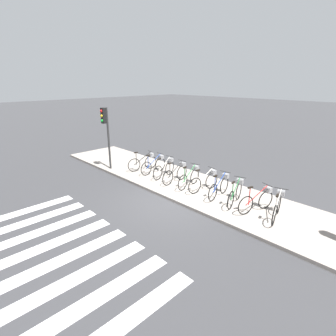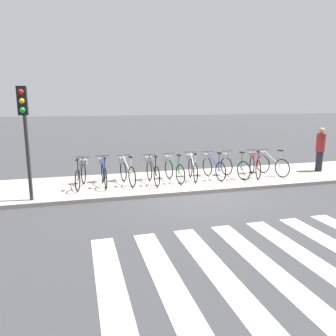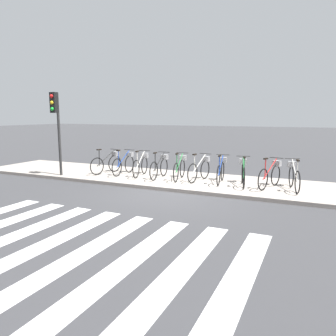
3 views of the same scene
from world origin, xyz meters
name	(u,v)px [view 1 (image 1 of 3)]	position (x,y,z in m)	size (l,w,h in m)	color
ground_plane	(172,202)	(0.00, 0.00, 0.00)	(120.00, 120.00, 0.00)	#38383A
sidewalk	(198,189)	(0.00, 1.58, 0.06)	(17.83, 3.16, 0.12)	#9E9389
parked_bicycle_0	(144,161)	(-3.48, 1.48, 0.56)	(0.52, 1.59, 0.99)	black
parked_bicycle_1	(155,164)	(-2.75, 1.57, 0.56)	(0.46, 1.62, 0.99)	black
parked_bicycle_2	(165,168)	(-1.99, 1.54, 0.56)	(0.46, 1.60, 0.99)	black
parked_bicycle_3	(176,173)	(-1.14, 1.43, 0.56)	(0.46, 1.62, 0.99)	black
parked_bicycle_4	(190,177)	(-0.37, 1.48, 0.56)	(0.46, 1.61, 0.99)	black
parked_bicycle_5	(205,181)	(0.37, 1.58, 0.56)	(0.46, 1.61, 0.99)	black
parked_bicycle_6	(220,186)	(1.13, 1.54, 0.56)	(0.46, 1.61, 0.99)	black
parked_bicycle_7	(236,192)	(1.91, 1.45, 0.56)	(0.56, 1.58, 0.99)	black
parked_bicycle_8	(258,199)	(2.79, 1.46, 0.56)	(0.60, 1.56, 0.99)	black
parked_bicycle_9	(277,206)	(3.47, 1.47, 0.56)	(0.57, 1.57, 0.99)	black
traffic_light	(106,126)	(-4.87, 0.23, 2.37)	(0.24, 0.40, 3.12)	#2D2D2D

